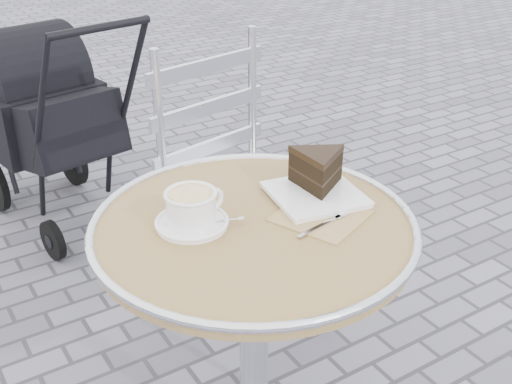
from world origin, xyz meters
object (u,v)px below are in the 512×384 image
cafe_table (254,285)px  cappuccino_set (192,211)px  cake_plate_set (318,175)px  bistro_chair (227,161)px  baby_stroller (46,125)px

cafe_table → cappuccino_set: size_ratio=4.21×
cappuccino_set → cake_plate_set: cake_plate_set is taller
bistro_chair → cappuccino_set: bearing=-138.4°
cappuccino_set → baby_stroller: (0.08, 1.55, -0.34)m
bistro_chair → baby_stroller: size_ratio=1.01×
cafe_table → baby_stroller: (-0.04, 1.61, -0.14)m
cappuccino_set → bistro_chair: bearing=45.8°
cappuccino_set → baby_stroller: 1.59m
cafe_table → cappuccino_set: bearing=151.4°
cafe_table → baby_stroller: 1.62m
cafe_table → cake_plate_set: bearing=10.6°
baby_stroller → cappuccino_set: bearing=-103.2°
cake_plate_set → baby_stroller: bearing=108.2°
cafe_table → bistro_chair: bearing=65.7°
cafe_table → baby_stroller: baby_stroller is taller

